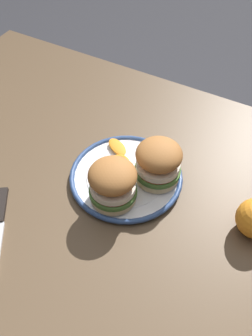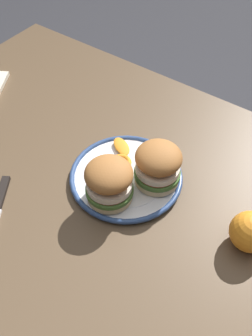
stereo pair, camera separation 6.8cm
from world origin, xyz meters
name	(u,v)px [view 1 (the left image)]	position (x,y,z in m)	size (l,w,h in m)	color
ground_plane	(119,311)	(0.00, 0.00, 0.00)	(8.00, 8.00, 0.00)	#333338
dining_table	(116,212)	(0.00, 0.00, 0.67)	(1.32, 0.84, 0.78)	brown
dinner_plate	(126,177)	(0.02, 0.03, 0.79)	(0.26, 0.26, 0.02)	white
sandwich_half_left	(158,162)	(0.08, 0.05, 0.85)	(0.14, 0.14, 0.10)	beige
sandwich_half_right	(113,183)	(0.02, -0.04, 0.85)	(0.14, 0.14, 0.10)	beige
orange_peel_curled	(119,163)	(-0.01, 0.04, 0.80)	(0.07, 0.07, 0.01)	orange
orange_peel_strip_long	(117,147)	(-0.04, 0.09, 0.80)	(0.07, 0.06, 0.01)	orange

